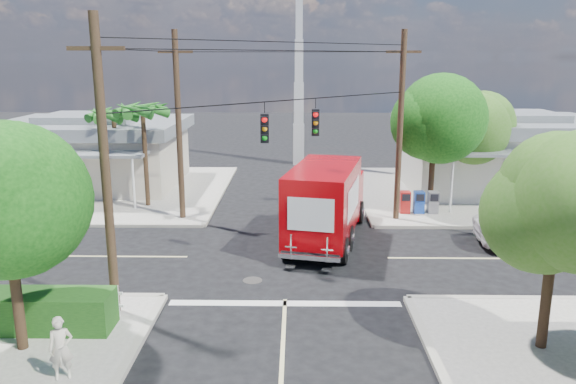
{
  "coord_description": "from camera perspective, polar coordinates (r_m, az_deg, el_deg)",
  "views": [
    {
      "loc": [
        0.36,
        -21.1,
        7.76
      ],
      "look_at": [
        0.0,
        2.0,
        2.2
      ],
      "focal_mm": 35.0,
      "sensor_mm": 36.0,
      "label": 1
    }
  ],
  "objects": [
    {
      "name": "building_nw",
      "position": [
        36.19,
        -19.13,
        3.98
      ],
      "size": [
        10.8,
        10.2,
        4.3
      ],
      "color": "beige",
      "rests_on": "sidewalk_nw"
    },
    {
      "name": "sidewalk_nw",
      "position": [
        34.76,
        -18.0,
        0.08
      ],
      "size": [
        14.12,
        14.12,
        0.14
      ],
      "color": "gray",
      "rests_on": "ground"
    },
    {
      "name": "ground",
      "position": [
        22.48,
        -0.08,
        -6.66
      ],
      "size": [
        120.0,
        120.0,
        0.0
      ],
      "primitive_type": "plane",
      "color": "black",
      "rests_on": "ground"
    },
    {
      "name": "hedge_sw",
      "position": [
        18.33,
        -26.84,
        -10.71
      ],
      "size": [
        6.2,
        1.2,
        1.1
      ],
      "primitive_type": "cube",
      "color": "#184114",
      "rests_on": "sidewalk_sw"
    },
    {
      "name": "utility_poles",
      "position": [
        22.99,
        -3.98,
        5.79
      ],
      "size": [
        12.0,
        10.68,
        9.0
      ],
      "color": "#473321",
      "rests_on": "ground"
    },
    {
      "name": "vending_boxes",
      "position": [
        28.86,
        13.15,
        -1.01
      ],
      "size": [
        1.9,
        0.5,
        1.1
      ],
      "color": "#A91816",
      "rests_on": "sidewalk_ne"
    },
    {
      "name": "delivery_truck",
      "position": [
        24.09,
        3.94,
        -1.01
      ],
      "size": [
        3.96,
        8.16,
        3.4
      ],
      "color": "black",
      "rests_on": "ground"
    },
    {
      "name": "palm_nw_back",
      "position": [
        31.82,
        -17.31,
        7.36
      ],
      "size": [
        3.01,
        3.08,
        5.19
      ],
      "color": "#422D1C",
      "rests_on": "sidewalk_nw"
    },
    {
      "name": "tree_ne_front",
      "position": [
        28.84,
        14.74,
        7.13
      ],
      "size": [
        4.21,
        4.14,
        6.66
      ],
      "color": "#422D1C",
      "rests_on": "sidewalk_ne"
    },
    {
      "name": "parked_car",
      "position": [
        25.68,
        24.66,
        -3.51
      ],
      "size": [
        5.81,
        3.03,
        1.56
      ],
      "primitive_type": "imported",
      "rotation": [
        0.0,
        0.0,
        1.49
      ],
      "color": "silver",
      "rests_on": "ground"
    },
    {
      "name": "palm_nw_front",
      "position": [
        29.78,
        -14.55,
        7.87
      ],
      "size": [
        3.01,
        3.08,
        5.59
      ],
      "color": "#422D1C",
      "rests_on": "sidewalk_nw"
    },
    {
      "name": "tree_ne_back",
      "position": [
        31.71,
        18.35,
        6.38
      ],
      "size": [
        3.77,
        3.66,
        5.82
      ],
      "color": "#422D1C",
      "rests_on": "sidewalk_ne"
    },
    {
      "name": "building_ne",
      "position": [
        35.64,
        20.85,
        3.87
      ],
      "size": [
        11.8,
        10.2,
        4.5
      ],
      "color": "silver",
      "rests_on": "sidewalk_ne"
    },
    {
      "name": "tree_se",
      "position": [
        15.81,
        25.73,
        -1.45
      ],
      "size": [
        3.67,
        3.54,
        5.62
      ],
      "color": "#422D1C",
      "rests_on": "sidewalk_se"
    },
    {
      "name": "road_markings",
      "position": [
        21.11,
        -0.15,
        -8.03
      ],
      "size": [
        32.0,
        32.0,
        0.01
      ],
      "color": "beige",
      "rests_on": "ground"
    },
    {
      "name": "tree_sw_front",
      "position": [
        15.8,
        -26.87,
        -0.49
      ],
      "size": [
        3.88,
        3.78,
        6.03
      ],
      "color": "#422D1C",
      "rests_on": "sidewalk_sw"
    },
    {
      "name": "radio_tower",
      "position": [
        41.15,
        1.11,
        10.58
      ],
      "size": [
        0.8,
        0.8,
        17.0
      ],
      "color": "silver",
      "rests_on": "ground"
    },
    {
      "name": "picket_fence",
      "position": [
        18.89,
        -25.17,
        -9.84
      ],
      "size": [
        5.94,
        0.06,
        1.0
      ],
      "color": "silver",
      "rests_on": "sidewalk_sw"
    },
    {
      "name": "pedestrian",
      "position": [
        15.07,
        -22.09,
        -14.48
      ],
      "size": [
        0.67,
        0.55,
        1.59
      ],
      "primitive_type": "imported",
      "rotation": [
        0.0,
        0.0,
        0.33
      ],
      "color": "beige",
      "rests_on": "sidewalk_sw"
    },
    {
      "name": "sidewalk_ne",
      "position": [
        34.53,
        18.61,
        -0.05
      ],
      "size": [
        14.12,
        14.12,
        0.14
      ],
      "color": "gray",
      "rests_on": "ground"
    }
  ]
}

